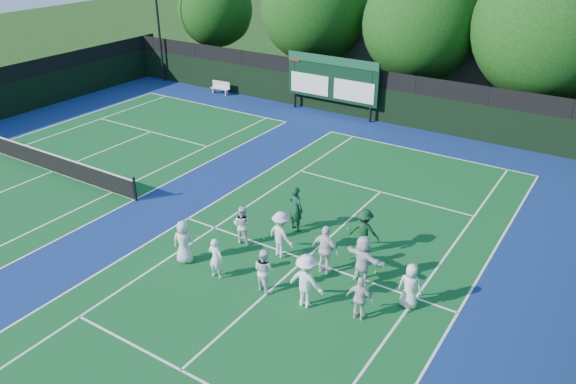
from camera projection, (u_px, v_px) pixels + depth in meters
The scene contains 29 objects.
ground at pixel (290, 273), 19.08m from camera, with size 120.00×120.00×0.00m, color #18370F.
court_apron at pixel (179, 215), 22.74m from camera, with size 34.00×32.00×0.01m, color navy.
near_court at pixel (305, 259), 19.82m from camera, with size 11.05×23.85×0.01m.
left_court at pixel (53, 171), 26.62m from camera, with size 11.05×23.85×0.01m.
back_fence at pixel (350, 94), 33.43m from camera, with size 34.00×0.08×3.00m.
scoreboard at pixel (332, 79), 33.24m from camera, with size 6.00×0.21×3.55m.
clubhouse at pixel (459, 64), 37.22m from camera, with size 18.00×6.00×4.00m, color #5F5E64.
tennis_net at pixel (51, 162), 26.40m from camera, with size 11.30×0.10×1.10m.
bench at pixel (221, 87), 37.91m from camera, with size 1.39×0.49×0.86m.
tree_a at pixel (217, 11), 40.89m from camera, with size 5.46×5.46×7.50m.
tree_b at pixel (317, 10), 36.53m from camera, with size 7.00×7.00×9.01m.
tree_c at pixel (423, 26), 33.13m from camera, with size 6.84×6.84×8.61m.
tree_d at pixel (552, 31), 29.53m from camera, with size 7.95×7.95×9.62m.
tennis_ball_0 at pixel (264, 239), 21.02m from camera, with size 0.07×0.07×0.07m, color #D5E61B.
tennis_ball_1 at pixel (348, 229), 21.70m from camera, with size 0.07×0.07×0.07m, color #D5E61B.
tennis_ball_3 at pixel (199, 237), 21.17m from camera, with size 0.07×0.07×0.07m, color #D5E61B.
tennis_ball_5 at pixel (376, 272), 19.08m from camera, with size 0.07×0.07×0.07m, color #D5E61B.
player_front_0 at pixel (184, 242), 19.37m from camera, with size 0.78×0.51×1.60m, color silver.
player_front_1 at pixel (216, 258), 18.55m from camera, with size 0.55×0.36×1.50m, color white.
player_front_2 at pixel (264, 270), 17.92m from camera, with size 0.73×0.57×1.51m, color white.
player_front_3 at pixel (306, 281), 17.12m from camera, with size 1.17×0.67×1.81m, color white.
player_front_4 at pixel (360, 298), 16.64m from camera, with size 0.85×0.36×1.46m, color silver.
player_back_0 at pixel (242, 225), 20.54m from camera, with size 0.73×0.57×1.51m, color silver.
player_back_1 at pixel (281, 235), 19.67m from camera, with size 1.13×0.65×1.75m, color silver.
player_back_2 at pixel (326, 250), 18.75m from camera, with size 1.04×0.43×1.78m, color white.
player_back_3 at pixel (363, 259), 18.28m from camera, with size 1.59×0.51×1.72m, color white.
player_back_4 at pixel (410, 286), 17.15m from camera, with size 0.74×0.48×1.51m, color white.
coach_left at pixel (296, 209), 21.31m from camera, with size 0.67×0.44×1.83m, color #0F3922.
coach_right at pixel (364, 231), 19.94m from camera, with size 1.10×0.63×1.70m, color #0E361A.
Camera 1 is at (8.54, -13.36, 10.96)m, focal length 35.00 mm.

